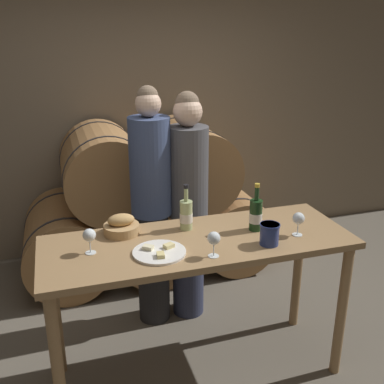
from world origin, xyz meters
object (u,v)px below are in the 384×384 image
at_px(cheese_plate, 159,252).
at_px(wine_glass_far_left, 89,236).
at_px(wine_bottle_white, 186,215).
at_px(blue_crock, 269,233).
at_px(tasting_table, 199,259).
at_px(wine_glass_left, 214,239).
at_px(wine_bottle_red, 256,215).
at_px(bread_basket, 121,226).
at_px(wine_glass_center, 299,219).
at_px(person_right, 188,205).
at_px(person_left, 151,207).

height_order(cheese_plate, wine_glass_far_left, wine_glass_far_left).
distance_m(wine_bottle_white, blue_crock, 0.52).
height_order(tasting_table, wine_glass_left, wine_glass_left).
distance_m(wine_bottle_red, wine_glass_left, 0.44).
relative_size(wine_bottle_red, blue_crock, 2.36).
relative_size(bread_basket, wine_glass_far_left, 1.48).
bearing_deg(wine_glass_far_left, bread_basket, 45.14).
distance_m(tasting_table, wine_bottle_white, 0.28).
height_order(tasting_table, blue_crock, blue_crock).
bearing_deg(blue_crock, wine_bottle_red, 87.34).
relative_size(tasting_table, wine_bottle_red, 6.10).
height_order(wine_bottle_white, cheese_plate, wine_bottle_white).
bearing_deg(blue_crock, wine_bottle_white, 138.46).
bearing_deg(wine_glass_center, cheese_plate, 179.01).
xyz_separation_m(bread_basket, wine_glass_left, (0.43, -0.44, 0.06)).
xyz_separation_m(person_right, wine_glass_far_left, (-0.76, -0.65, 0.15)).
xyz_separation_m(tasting_table, wine_glass_left, (0.01, -0.22, 0.24)).
bearing_deg(person_left, bread_basket, -121.98).
bearing_deg(cheese_plate, wine_glass_far_left, 162.02).
height_order(person_left, wine_glass_left, person_left).
relative_size(tasting_table, wine_glass_left, 12.60).
xyz_separation_m(tasting_table, person_right, (0.14, 0.67, 0.08)).
relative_size(wine_bottle_red, bread_basket, 1.39).
bearing_deg(person_right, cheese_plate, -117.27).
bearing_deg(bread_basket, blue_crock, -26.94).
bearing_deg(wine_glass_far_left, tasting_table, -1.09).
distance_m(person_left, blue_crock, 0.99).
bearing_deg(cheese_plate, bread_basket, 116.02).
bearing_deg(person_left, wine_bottle_white, -77.66).
bearing_deg(wine_bottle_red, person_right, 110.36).
distance_m(person_left, wine_glass_center, 1.07).
bearing_deg(cheese_plate, wine_glass_center, -0.99).
bearing_deg(wine_bottle_red, wine_bottle_white, 160.91).
relative_size(tasting_table, person_left, 1.03).
bearing_deg(tasting_table, wine_bottle_red, 4.00).
bearing_deg(blue_crock, person_left, 120.57).
distance_m(tasting_table, wine_glass_left, 0.33).
bearing_deg(wine_bottle_white, wine_glass_center, -24.99).
relative_size(cheese_plate, wine_glass_left, 2.04).
bearing_deg(wine_glass_left, wine_bottle_red, 34.71).
relative_size(blue_crock, wine_glass_far_left, 0.87).
bearing_deg(tasting_table, wine_glass_far_left, 178.91).
xyz_separation_m(person_right, wine_bottle_white, (-0.16, -0.50, 0.14)).
height_order(cheese_plate, wine_glass_center, wine_glass_center).
bearing_deg(tasting_table, wine_bottle_white, 99.43).
bearing_deg(wine_bottle_red, bread_basket, 166.52).
relative_size(blue_crock, wine_glass_center, 0.87).
height_order(blue_crock, wine_glass_left, wine_glass_left).
xyz_separation_m(wine_glass_far_left, wine_glass_center, (1.20, -0.13, 0.00)).
relative_size(wine_bottle_red, cheese_plate, 1.01).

